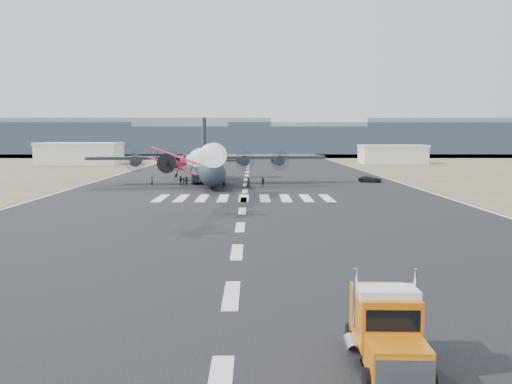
{
  "coord_description": "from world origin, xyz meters",
  "views": [
    {
      "loc": [
        1.18,
        -31.69,
        9.1
      ],
      "look_at": [
        1.53,
        18.99,
        4.0
      ],
      "focal_mm": 40.0,
      "sensor_mm": 36.0,
      "label": 1
    }
  ],
  "objects_px": {
    "aerobatic_biplane": "(175,163)",
    "crew_f": "(186,181)",
    "crew_g": "(152,181)",
    "hangar_right": "(392,154)",
    "support_vehicle": "(370,179)",
    "crew_d": "(181,180)",
    "crew_e": "(248,183)",
    "crew_a": "(209,183)",
    "semi_truck": "(386,329)",
    "crew_c": "(183,182)",
    "crew_b": "(224,183)",
    "crew_h": "(263,182)",
    "transport_aircraft": "(207,166)",
    "hangar_left": "(80,153)"
  },
  "relations": [
    {
      "from": "aerobatic_biplane",
      "to": "crew_f",
      "type": "relative_size",
      "value": 3.7
    },
    {
      "from": "crew_f",
      "to": "crew_g",
      "type": "xyz_separation_m",
      "value": [
        -5.98,
        -1.27,
        0.04
      ]
    },
    {
      "from": "hangar_right",
      "to": "support_vehicle",
      "type": "bearing_deg",
      "value": -106.95
    },
    {
      "from": "crew_d",
      "to": "crew_f",
      "type": "bearing_deg",
      "value": 3.08
    },
    {
      "from": "crew_e",
      "to": "crew_g",
      "type": "bearing_deg",
      "value": -10.19
    },
    {
      "from": "crew_a",
      "to": "hangar_right",
      "type": "bearing_deg",
      "value": -80.95
    },
    {
      "from": "semi_truck",
      "to": "support_vehicle",
      "type": "bearing_deg",
      "value": 80.68
    },
    {
      "from": "crew_c",
      "to": "crew_e",
      "type": "height_order",
      "value": "crew_e"
    },
    {
      "from": "support_vehicle",
      "to": "crew_b",
      "type": "distance_m",
      "value": 29.61
    },
    {
      "from": "crew_h",
      "to": "crew_b",
      "type": "bearing_deg",
      "value": -140.22
    },
    {
      "from": "crew_a",
      "to": "crew_d",
      "type": "bearing_deg",
      "value": -7.35
    },
    {
      "from": "hangar_right",
      "to": "transport_aircraft",
      "type": "relative_size",
      "value": 0.47
    },
    {
      "from": "aerobatic_biplane",
      "to": "crew_f",
      "type": "bearing_deg",
      "value": 101.79
    },
    {
      "from": "aerobatic_biplane",
      "to": "support_vehicle",
      "type": "distance_m",
      "value": 55.86
    },
    {
      "from": "hangar_left",
      "to": "crew_g",
      "type": "xyz_separation_m",
      "value": [
        35.36,
        -75.49,
        -2.57
      ]
    },
    {
      "from": "hangar_left",
      "to": "crew_d",
      "type": "xyz_separation_m",
      "value": [
        40.08,
        -72.67,
        -2.58
      ]
    },
    {
      "from": "hangar_left",
      "to": "crew_c",
      "type": "relative_size",
      "value": 15.38
    },
    {
      "from": "hangar_left",
      "to": "crew_a",
      "type": "relative_size",
      "value": 15.21
    },
    {
      "from": "crew_e",
      "to": "crew_f",
      "type": "xyz_separation_m",
      "value": [
        -11.18,
        3.97,
        -0.04
      ]
    },
    {
      "from": "hangar_left",
      "to": "crew_h",
      "type": "relative_size",
      "value": 15.22
    },
    {
      "from": "crew_e",
      "to": "transport_aircraft",
      "type": "bearing_deg",
      "value": -51.09
    },
    {
      "from": "support_vehicle",
      "to": "crew_c",
      "type": "xyz_separation_m",
      "value": [
        -34.93,
        -8.59,
        0.17
      ]
    },
    {
      "from": "crew_d",
      "to": "semi_truck",
      "type": "bearing_deg",
      "value": -23.53
    },
    {
      "from": "hangar_right",
      "to": "crew_h",
      "type": "distance_m",
      "value": 91.94
    },
    {
      "from": "crew_d",
      "to": "crew_g",
      "type": "height_order",
      "value": "crew_g"
    },
    {
      "from": "hangar_right",
      "to": "crew_f",
      "type": "xyz_separation_m",
      "value": [
        -56.66,
        -79.22,
        -2.21
      ]
    },
    {
      "from": "hangar_left",
      "to": "crew_f",
      "type": "distance_m",
      "value": 84.99
    },
    {
      "from": "support_vehicle",
      "to": "crew_e",
      "type": "relative_size",
      "value": 2.69
    },
    {
      "from": "aerobatic_biplane",
      "to": "crew_b",
      "type": "distance_m",
      "value": 36.0
    },
    {
      "from": "hangar_left",
      "to": "crew_c",
      "type": "distance_m",
      "value": 86.45
    },
    {
      "from": "crew_b",
      "to": "crew_c",
      "type": "height_order",
      "value": "crew_c"
    },
    {
      "from": "crew_d",
      "to": "crew_e",
      "type": "xyz_separation_m",
      "value": [
        12.43,
        -5.52,
        0.01
      ]
    },
    {
      "from": "crew_a",
      "to": "crew_f",
      "type": "relative_size",
      "value": 1.01
    },
    {
      "from": "support_vehicle",
      "to": "crew_a",
      "type": "height_order",
      "value": "crew_a"
    },
    {
      "from": "semi_truck",
      "to": "crew_h",
      "type": "distance_m",
      "value": 79.1
    },
    {
      "from": "crew_b",
      "to": "support_vehicle",
      "type": "bearing_deg",
      "value": 56.78
    },
    {
      "from": "crew_a",
      "to": "crew_h",
      "type": "height_order",
      "value": "crew_a"
    },
    {
      "from": "hangar_right",
      "to": "support_vehicle",
      "type": "xyz_separation_m",
      "value": [
        -22.09,
        -72.49,
        -2.38
      ]
    },
    {
      "from": "hangar_right",
      "to": "semi_truck",
      "type": "xyz_separation_m",
      "value": [
        -39.61,
        -160.32,
        -1.41
      ]
    },
    {
      "from": "crew_a",
      "to": "crew_c",
      "type": "distance_m",
      "value": 5.56
    },
    {
      "from": "transport_aircraft",
      "to": "crew_h",
      "type": "distance_m",
      "value": 12.92
    },
    {
      "from": "crew_e",
      "to": "crew_b",
      "type": "bearing_deg",
      "value": -3.71
    },
    {
      "from": "aerobatic_biplane",
      "to": "crew_h",
      "type": "relative_size",
      "value": 3.66
    },
    {
      "from": "crew_a",
      "to": "crew_f",
      "type": "height_order",
      "value": "crew_a"
    },
    {
      "from": "hangar_left",
      "to": "support_vehicle",
      "type": "distance_m",
      "value": 101.61
    },
    {
      "from": "support_vehicle",
      "to": "crew_b",
      "type": "relative_size",
      "value": 2.87
    },
    {
      "from": "support_vehicle",
      "to": "crew_d",
      "type": "distance_m",
      "value": 36.2
    },
    {
      "from": "crew_c",
      "to": "aerobatic_biplane",
      "type": "bearing_deg",
      "value": 4.4
    },
    {
      "from": "hangar_right",
      "to": "crew_b",
      "type": "xyz_separation_m",
      "value": [
        -49.78,
        -83.0,
        -2.22
      ]
    },
    {
      "from": "aerobatic_biplane",
      "to": "support_vehicle",
      "type": "bearing_deg",
      "value": 62.76
    }
  ]
}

